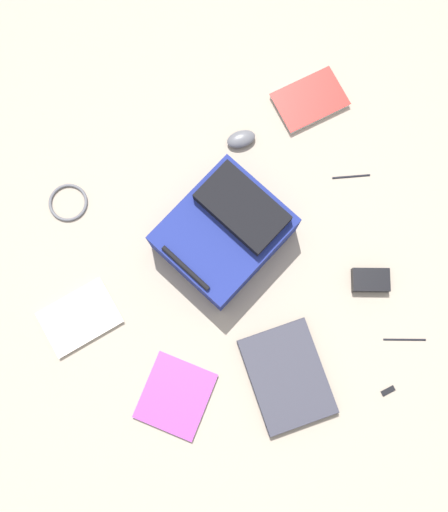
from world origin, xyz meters
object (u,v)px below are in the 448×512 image
book_comic (80,318)px  power_brick (371,280)px  laptop (287,376)px  pen_blue (351,176)px  computer_mouse (241,139)px  backpack (225,232)px  pen_black (405,340)px  cable_coil (68,203)px  book_blue (310,100)px  usb_stick (388,391)px  book_red (176,396)px

book_comic → power_brick: (-0.19, -0.98, 0.01)m
laptop → pen_blue: (0.59, -0.45, -0.01)m
laptop → computer_mouse: 0.84m
book_comic → backpack: bearing=-78.3°
backpack → pen_black: backpack is taller
laptop → power_brick: (0.22, -0.38, 0.00)m
cable_coil → pen_blue: size_ratio=1.02×
power_brick → pen_black: bearing=-169.4°
backpack → book_blue: backpack is taller
book_comic → computer_mouse: (0.44, -0.72, 0.01)m
power_brick → laptop: bearing=119.8°
cable_coil → usb_stick: (-0.96, -0.84, -0.00)m
backpack → book_red: 0.57m
pen_black → book_comic: bearing=68.1°
backpack → cable_coil: (0.29, 0.49, -0.08)m
pen_black → pen_blue: bearing=-2.8°
computer_mouse → power_brick: (-0.62, -0.26, -0.00)m
computer_mouse → pen_blue: computer_mouse is taller
pen_black → usb_stick: size_ratio=3.04×
computer_mouse → backpack: bearing=153.0°
book_red → pen_black: (-0.06, -0.79, -0.00)m
book_comic → pen_blue: size_ratio=2.06×
book_red → pen_blue: 0.98m
backpack → usb_stick: bearing=-152.1°
laptop → pen_black: bearing=-91.3°
computer_mouse → pen_black: bearing=-160.2°
book_red → backpack: bearing=-35.0°
laptop → cable_coil: (0.81, 0.54, -0.01)m
book_blue → computer_mouse: size_ratio=2.59×
computer_mouse → book_blue: bearing=-76.5°
book_red → cable_coil: book_red is taller
laptop → pen_blue: size_ratio=2.46×
backpack → pen_black: bearing=-138.4°
book_blue → pen_blue: book_blue is taller
book_blue → cable_coil: 0.95m
backpack → laptop: 0.52m
pen_black → book_blue: bearing=1.1°
book_blue → pen_blue: size_ratio=1.99×
book_comic → computer_mouse: size_ratio=2.68×
laptop → usb_stick: (-0.15, -0.30, -0.01)m
book_blue → pen_blue: 0.32m
book_red → usb_stick: (-0.20, -0.68, -0.00)m
power_brick → backpack: bearing=54.7°
backpack → pen_blue: backpack is taller
backpack → cable_coil: size_ratio=3.62×
usb_stick → pen_black: bearing=-39.1°
book_comic → laptop: bearing=-123.6°
book_red → computer_mouse: computer_mouse is taller
laptop → usb_stick: size_ratio=7.03×
usb_stick → laptop: bearing=63.8°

